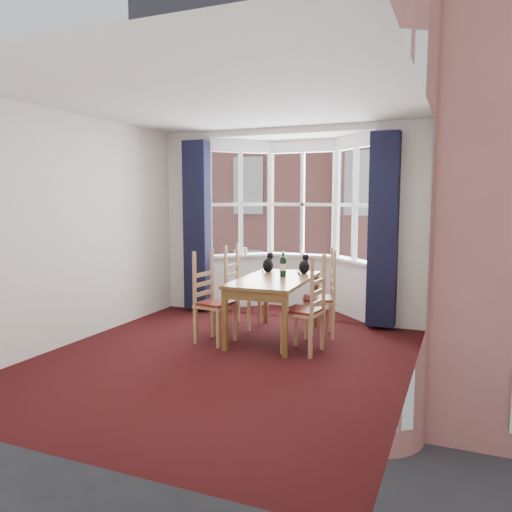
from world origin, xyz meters
The scene contains 21 objects.
floor centered at (0.00, 0.00, 0.00)m, with size 4.50×4.50×0.00m, color black.
ceiling centered at (0.00, 0.00, 2.80)m, with size 4.50×4.50×0.00m, color white.
wall_left centered at (-2.00, 0.00, 1.40)m, with size 4.50×4.50×0.00m, color silver.
wall_right centered at (2.00, 0.00, 1.40)m, with size 4.50×4.50×0.00m, color silver.
wall_near centered at (0.00, -2.25, 1.40)m, with size 4.00×4.00×0.00m, color silver.
wall_back_pier_left centered at (-1.65, 2.25, 1.40)m, with size 0.70×0.12×2.80m, color silver.
wall_back_pier_right centered at (1.65, 2.25, 1.40)m, with size 0.70×0.12×2.80m, color silver.
bay_window centered at (0.00, 2.75, 1.40)m, with size 2.76×0.94×2.80m.
curtain_left centered at (-1.42, 2.07, 1.35)m, with size 0.38×0.22×2.60m, color black.
curtain_right centered at (1.42, 2.07, 1.35)m, with size 0.38×0.22×2.60m, color black.
dining_table centered at (0.23, 1.11, 0.69)m, with size 0.89×1.59×0.77m.
chair_left_near centered at (-0.46, 0.64, 0.47)m, with size 0.46×0.48×0.92m.
chair_left_far centered at (-0.46, 1.47, 0.47)m, with size 0.41×0.43×0.92m.
chair_right_near centered at (0.83, 0.66, 0.47)m, with size 0.44×0.46×0.92m.
chair_right_far centered at (0.81, 1.43, 0.47)m, with size 0.52×0.53×0.92m.
cat_left centered at (-0.04, 1.58, 0.88)m, with size 0.16×0.21×0.28m.
cat_right centered at (0.46, 1.63, 0.88)m, with size 0.15×0.21×0.28m.
wine_bottle centered at (0.28, 1.27, 0.92)m, with size 0.08×0.08×0.33m.
candle_tall centered at (-0.84, 2.60, 0.93)m, with size 0.06×0.06×0.11m, color white.
street centered at (0.00, 32.25, -6.00)m, with size 80.00×80.00×0.00m, color #333335.
tenement_building centered at (0.00, 14.01, 1.60)m, with size 18.40×7.80×15.20m.
Camera 1 is at (2.40, -4.74, 1.78)m, focal length 35.00 mm.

